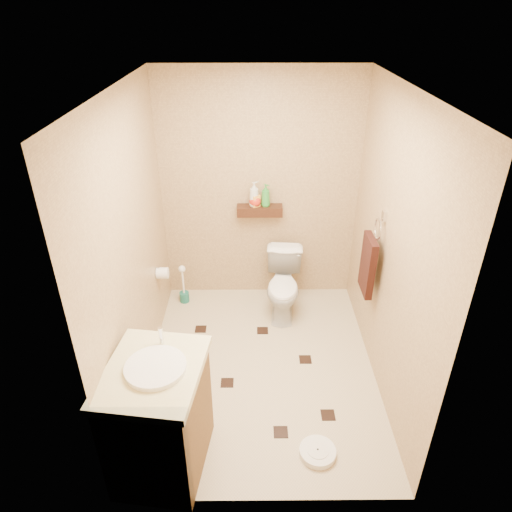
{
  "coord_description": "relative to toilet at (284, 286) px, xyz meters",
  "views": [
    {
      "loc": [
        -0.07,
        -3.07,
        2.92
      ],
      "look_at": [
        -0.04,
        0.25,
        1.01
      ],
      "focal_mm": 32.0,
      "sensor_mm": 36.0,
      "label": 1
    }
  ],
  "objects": [
    {
      "name": "ground",
      "position": [
        -0.24,
        -0.83,
        -0.33
      ],
      "size": [
        2.5,
        2.5,
        0.0
      ],
      "primitive_type": "plane",
      "color": "#C4B78F",
      "rests_on": "ground"
    },
    {
      "name": "wall_back",
      "position": [
        -0.24,
        0.42,
        0.87
      ],
      "size": [
        2.0,
        0.04,
        2.4
      ],
      "primitive_type": "cube",
      "color": "tan",
      "rests_on": "ground"
    },
    {
      "name": "wall_front",
      "position": [
        -0.24,
        -2.08,
        0.87
      ],
      "size": [
        2.0,
        0.04,
        2.4
      ],
      "primitive_type": "cube",
      "color": "tan",
      "rests_on": "ground"
    },
    {
      "name": "wall_left",
      "position": [
        -1.24,
        -0.83,
        0.87
      ],
      "size": [
        0.04,
        2.5,
        2.4
      ],
      "primitive_type": "cube",
      "color": "tan",
      "rests_on": "ground"
    },
    {
      "name": "wall_right",
      "position": [
        0.76,
        -0.83,
        0.87
      ],
      "size": [
        0.04,
        2.5,
        2.4
      ],
      "primitive_type": "cube",
      "color": "tan",
      "rests_on": "ground"
    },
    {
      "name": "ceiling",
      "position": [
        -0.24,
        -0.83,
        2.07
      ],
      "size": [
        2.0,
        2.5,
        0.02
      ],
      "primitive_type": "cube",
      "color": "silver",
      "rests_on": "wall_back"
    },
    {
      "name": "wall_shelf",
      "position": [
        -0.24,
        0.34,
        0.69
      ],
      "size": [
        0.46,
        0.14,
        0.1
      ],
      "primitive_type": "cube",
      "color": "#3E1E11",
      "rests_on": "wall_back"
    },
    {
      "name": "floor_accents",
      "position": [
        -0.21,
        -0.88,
        -0.33
      ],
      "size": [
        1.23,
        1.36,
        0.01
      ],
      "color": "black",
      "rests_on": "ground"
    },
    {
      "name": "toilet",
      "position": [
        0.0,
        0.0,
        0.0
      ],
      "size": [
        0.42,
        0.67,
        0.66
      ],
      "primitive_type": "imported",
      "rotation": [
        0.0,
        0.0,
        -0.08
      ],
      "color": "white",
      "rests_on": "ground"
    },
    {
      "name": "vanity",
      "position": [
        -0.94,
        -1.78,
        0.13
      ],
      "size": [
        0.69,
        0.8,
        1.03
      ],
      "rotation": [
        0.0,
        0.0,
        -0.13
      ],
      "color": "brown",
      "rests_on": "ground"
    },
    {
      "name": "bathroom_scale",
      "position": [
        0.15,
        -1.74,
        -0.3
      ],
      "size": [
        0.34,
        0.34,
        0.05
      ],
      "rotation": [
        0.0,
        0.0,
        -0.35
      ],
      "color": "white",
      "rests_on": "ground"
    },
    {
      "name": "toilet_brush",
      "position": [
        -1.06,
        0.2,
        -0.17
      ],
      "size": [
        0.1,
        0.1,
        0.45
      ],
      "color": "#196559",
      "rests_on": "ground"
    },
    {
      "name": "towel_ring",
      "position": [
        0.67,
        -0.58,
        0.62
      ],
      "size": [
        0.12,
        0.3,
        0.76
      ],
      "color": "silver",
      "rests_on": "wall_right"
    },
    {
      "name": "toilet_paper",
      "position": [
        -1.18,
        -0.18,
        0.27
      ],
      "size": [
        0.12,
        0.11,
        0.12
      ],
      "color": "white",
      "rests_on": "wall_left"
    },
    {
      "name": "bottle_a",
      "position": [
        -0.3,
        0.34,
        0.87
      ],
      "size": [
        0.13,
        0.13,
        0.26
      ],
      "primitive_type": "imported",
      "rotation": [
        0.0,
        0.0,
        1.98
      ],
      "color": "beige",
      "rests_on": "wall_shelf"
    },
    {
      "name": "bottle_b",
      "position": [
        -0.29,
        0.34,
        0.83
      ],
      "size": [
        0.11,
        0.11,
        0.18
      ],
      "primitive_type": "imported",
      "rotation": [
        0.0,
        0.0,
        2.16
      ],
      "color": "#FFAC35",
      "rests_on": "wall_shelf"
    },
    {
      "name": "bottle_c",
      "position": [
        -0.29,
        0.34,
        0.82
      ],
      "size": [
        0.13,
        0.13,
        0.16
      ],
      "primitive_type": "imported",
      "rotation": [
        0.0,
        0.0,
        3.23
      ],
      "color": "red",
      "rests_on": "wall_shelf"
    },
    {
      "name": "bottle_d",
      "position": [
        -0.19,
        0.34,
        0.86
      ],
      "size": [
        0.13,
        0.13,
        0.23
      ],
      "primitive_type": "imported",
      "rotation": [
        0.0,
        0.0,
        0.86
      ],
      "color": "#2D8930",
      "rests_on": "wall_shelf"
    }
  ]
}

